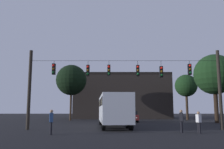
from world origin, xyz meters
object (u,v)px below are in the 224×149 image
pedestrian_crossing_left (52,120)px  car_near_right (132,116)px  tree_left_silhouette (215,75)px  tree_behind_building (72,80)px  city_bus (114,108)px  pedestrian_crossing_right (200,121)px  tree_right_far (187,86)px  pedestrian_crossing_center (182,120)px

pedestrian_crossing_left → car_near_right: bearing=68.6°
tree_left_silhouette → tree_behind_building: 21.37m
city_bus → car_near_right: size_ratio=2.56×
city_bus → pedestrian_crossing_right: (6.03, -6.64, -1.01)m
tree_left_silhouette → tree_behind_building: size_ratio=1.00×
city_bus → car_near_right: city_bus is taller
city_bus → tree_right_far: (12.31, 16.52, 3.77)m
pedestrian_crossing_right → pedestrian_crossing_center: bearing=157.0°
car_near_right → tree_left_silhouette: (10.79, -2.15, 5.41)m
city_bus → tree_right_far: tree_right_far is taller
pedestrian_crossing_left → tree_right_far: size_ratio=0.22×
pedestrian_crossing_left → pedestrian_crossing_center: bearing=8.6°
city_bus → pedestrian_crossing_center: city_bus is taller
pedestrian_crossing_center → tree_left_silhouette: 16.68m
pedestrian_crossing_right → tree_behind_building: bearing=120.5°
pedestrian_crossing_right → tree_left_silhouette: bearing=62.7°
car_near_right → pedestrian_crossing_right: (3.58, -16.09, 0.06)m
pedestrian_crossing_left → tree_left_silhouette: size_ratio=0.19×
pedestrian_crossing_left → tree_left_silhouette: bearing=40.4°
city_bus → car_near_right: bearing=75.4°
city_bus → pedestrian_crossing_left: bearing=-119.1°
car_near_right → tree_behind_building: bearing=148.8°
city_bus → tree_left_silhouette: size_ratio=1.26×
tree_right_far → pedestrian_crossing_center: bearing=-108.0°
tree_left_silhouette → pedestrian_crossing_center: bearing=-121.6°
city_bus → tree_left_silhouette: 15.73m
pedestrian_crossing_left → tree_behind_building: size_ratio=0.19×
pedestrian_crossing_left → pedestrian_crossing_right: (10.23, 0.92, -0.08)m
car_near_right → tree_right_far: bearing=35.7°
tree_right_far → tree_left_silhouette: bearing=-84.2°
pedestrian_crossing_right → city_bus: bearing=132.2°
car_near_right → tree_left_silhouette: size_ratio=0.49×
pedestrian_crossing_left → tree_behind_building: tree_behind_building is taller
pedestrian_crossing_left → pedestrian_crossing_right: bearing=5.2°
pedestrian_crossing_right → tree_right_far: (6.28, 23.17, 4.78)m
pedestrian_crossing_center → tree_left_silhouette: size_ratio=0.19×
pedestrian_crossing_left → pedestrian_crossing_center: (9.14, 1.39, -0.00)m
pedestrian_crossing_center → tree_behind_building: size_ratio=0.19×
car_near_right → pedestrian_crossing_right: 16.49m
car_near_right → tree_left_silhouette: bearing=-11.3°
tree_left_silhouette → tree_behind_building: tree_behind_building is taller
tree_behind_building → tree_right_far: bearing=4.6°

